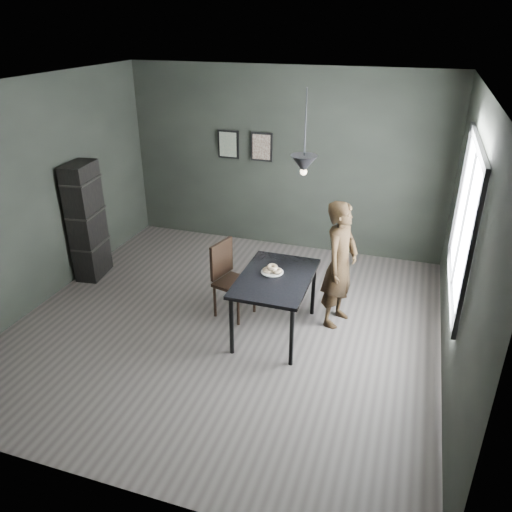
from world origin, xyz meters
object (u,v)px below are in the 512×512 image
(shelf_unit, at_px, (87,222))
(pendant_lamp, at_px, (304,164))
(woman, at_px, (340,265))
(cafe_table, at_px, (275,283))
(wood_chair, at_px, (229,274))
(white_plate, at_px, (272,273))

(shelf_unit, bearing_deg, pendant_lamp, -16.53)
(woman, bearing_deg, shelf_unit, 104.06)
(woman, height_order, pendant_lamp, pendant_lamp)
(cafe_table, relative_size, wood_chair, 1.25)
(cafe_table, height_order, pendant_lamp, pendant_lamp)
(pendant_lamp, bearing_deg, shelf_unit, 170.99)
(cafe_table, bearing_deg, shelf_unit, 168.34)
(woman, xyz_separation_m, wood_chair, (-1.32, -0.22, -0.24))
(shelf_unit, bearing_deg, wood_chair, -16.40)
(pendant_lamp, bearing_deg, cafe_table, -158.20)
(cafe_table, height_order, shelf_unit, shelf_unit)
(cafe_table, xyz_separation_m, shelf_unit, (-2.92, 0.60, 0.16))
(woman, xyz_separation_m, shelf_unit, (-3.57, 0.13, 0.05))
(white_plate, relative_size, pendant_lamp, 0.27)
(white_plate, height_order, woman, woman)
(white_plate, height_order, pendant_lamp, pendant_lamp)
(woman, bearing_deg, white_plate, 135.31)
(white_plate, height_order, shelf_unit, shelf_unit)
(cafe_table, distance_m, wood_chair, 0.73)
(shelf_unit, bearing_deg, woman, -9.64)
(cafe_table, distance_m, pendant_lamp, 1.41)
(wood_chair, bearing_deg, white_plate, -1.18)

